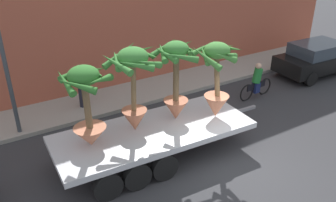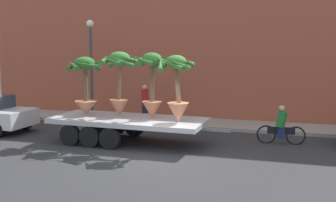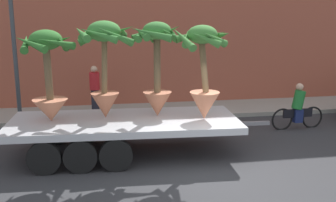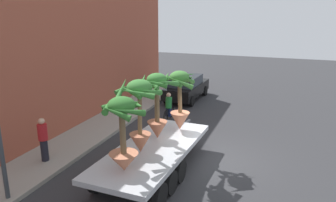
# 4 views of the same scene
# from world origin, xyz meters

# --- Properties ---
(ground_plane) EXTENTS (60.00, 60.00, 0.00)m
(ground_plane) POSITION_xyz_m (0.00, 0.00, 0.00)
(ground_plane) COLOR #2D2D30
(sidewalk) EXTENTS (24.00, 2.20, 0.15)m
(sidewalk) POSITION_xyz_m (0.00, 6.10, 0.07)
(sidewalk) COLOR gray
(sidewalk) RESTS_ON ground
(flatbed_trailer) EXTENTS (7.05, 2.64, 0.98)m
(flatbed_trailer) POSITION_xyz_m (-2.11, 1.84, 0.77)
(flatbed_trailer) COLOR #B7BABF
(flatbed_trailer) RESTS_ON ground
(potted_palm_rear) EXTENTS (1.48, 1.43, 2.46)m
(potted_palm_rear) POSITION_xyz_m (0.18, 1.52, 2.34)
(potted_palm_rear) COLOR #C17251
(potted_palm_rear) RESTS_ON flatbed_trailer
(potted_palm_middle) EXTENTS (1.47, 1.53, 2.53)m
(potted_palm_middle) POSITION_xyz_m (-0.96, 2.03, 2.41)
(potted_palm_middle) COLOR #B26647
(potted_palm_middle) RESTS_ON flatbed_trailer
(potted_palm_front) EXTENTS (1.68, 1.72, 2.56)m
(potted_palm_front) POSITION_xyz_m (-2.34, 2.10, 2.56)
(potted_palm_front) COLOR #B26647
(potted_palm_front) RESTS_ON flatbed_trailer
(potted_palm_extra) EXTENTS (1.54, 1.49, 2.35)m
(potted_palm_extra) POSITION_xyz_m (-3.76, 1.98, 2.25)
(potted_palm_extra) COLOR #C17251
(potted_palm_extra) RESTS_ON flatbed_trailer
(cyclist) EXTENTS (1.84, 0.37, 1.54)m
(cyclist) POSITION_xyz_m (3.85, 3.34, 0.67)
(cyclist) COLOR black
(cyclist) RESTS_ON ground
(parked_car) EXTENTS (4.42, 2.03, 1.58)m
(parked_car) POSITION_xyz_m (8.16, 3.71, 0.83)
(parked_car) COLOR black
(parked_car) RESTS_ON ground
(pedestrian_near_gate) EXTENTS (0.36, 0.36, 1.71)m
(pedestrian_near_gate) POSITION_xyz_m (-2.68, 5.98, 1.04)
(pedestrian_near_gate) COLOR black
(pedestrian_near_gate) RESTS_ON sidewalk
(street_lamp) EXTENTS (0.36, 0.36, 4.83)m
(street_lamp) POSITION_xyz_m (-5.19, 5.30, 3.23)
(street_lamp) COLOR #383D42
(street_lamp) RESTS_ON sidewalk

